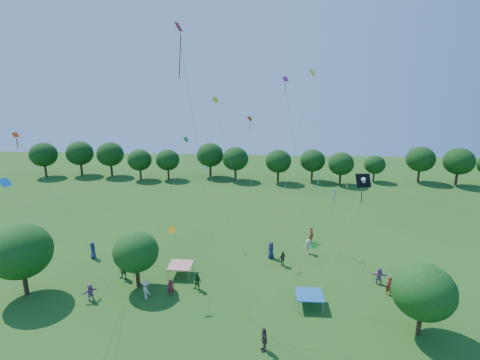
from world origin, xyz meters
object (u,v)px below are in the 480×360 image
near_tree_west (20,251)px  tent_red_stripe (180,265)px  near_tree_north (136,252)px  red_high_kite (187,83)px  near_tree_east (424,292)px  tent_blue (309,295)px  pirate_kite (363,182)px

near_tree_west → tent_red_stripe: near_tree_west is taller
near_tree_west → tent_red_stripe: size_ratio=2.98×
near_tree_north → red_high_kite: (5.70, -2.45, 14.61)m
near_tree_west → near_tree_north: (9.39, 1.96, -0.70)m
tent_red_stripe → red_high_kite: 17.85m
near_tree_east → red_high_kite: bearing=171.4°
near_tree_west → tent_blue: 24.84m
near_tree_west → near_tree_north: near_tree_west is taller
near_tree_east → pirate_kite: size_ratio=0.58×
near_tree_east → red_high_kite: 22.74m
near_tree_west → near_tree_north: 9.61m
near_tree_west → pirate_kite: bearing=3.5°
near_tree_north → tent_red_stripe: near_tree_north is taller
near_tree_north → near_tree_east: near_tree_east is taller
near_tree_west → tent_blue: size_ratio=2.98×
near_tree_east → pirate_kite: 9.15m
tent_red_stripe → tent_blue: (11.85, -4.33, 0.00)m
near_tree_east → tent_red_stripe: (-19.57, 7.40, -2.49)m
pirate_kite → near_tree_west: bearing=-176.5°
near_tree_west → tent_blue: (24.64, -0.02, -3.13)m
near_tree_east → pirate_kite: (-3.70, 4.88, 6.81)m
near_tree_east → tent_red_stripe: size_ratio=2.52×
near_tree_north → near_tree_east: size_ratio=0.96×
near_tree_north → tent_blue: near_tree_north is taller
near_tree_west → tent_red_stripe: bearing=18.6°
near_tree_north → tent_blue: bearing=-7.4°
tent_red_stripe → red_high_kite: (2.29, -4.80, 17.04)m
tent_blue → red_high_kite: 19.54m
near_tree_north → tent_red_stripe: (3.41, 2.34, -2.43)m
near_tree_north → tent_red_stripe: size_ratio=2.41×
near_tree_north → pirate_kite: pirate_kite is taller
near_tree_west → red_high_kite: red_high_kite is taller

